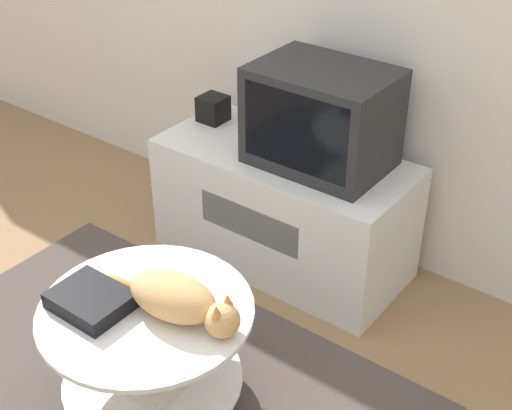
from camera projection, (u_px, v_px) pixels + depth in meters
name	position (u px, v px, depth m)	size (l,w,h in m)	color
ground_plane	(125.00, 408.00, 2.56)	(12.00, 12.00, 0.00)	#93704C
rug	(124.00, 406.00, 2.55)	(1.98, 1.44, 0.02)	#4C423D
tv_stand	(283.00, 208.00, 3.18)	(1.12, 0.52, 0.55)	silver
tv	(322.00, 117.00, 2.86)	(0.55, 0.40, 0.41)	#232326
speaker	(213.00, 109.00, 3.28)	(0.12, 0.12, 0.12)	black
coffee_table	(150.00, 345.00, 2.41)	(0.72, 0.72, 0.43)	#B2B2B7
dvd_box	(91.00, 300.00, 2.32)	(0.25, 0.20, 0.06)	black
cat	(179.00, 299.00, 2.26)	(0.53, 0.21, 0.14)	tan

